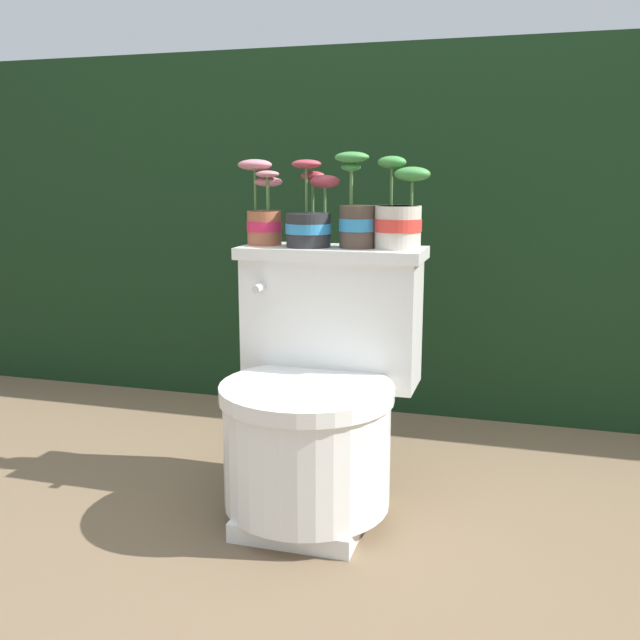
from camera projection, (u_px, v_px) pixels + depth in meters
ground_plane at (347, 518)px, 1.75m from camera, size 12.00×12.00×0.00m
hedge_backdrop at (424, 228)px, 2.77m from camera, size 3.97×0.79×1.25m
toilet at (316, 399)px, 1.76m from camera, size 0.48×0.53×0.65m
potted_plant_left at (264, 213)px, 1.87m from camera, size 0.12×0.09×0.22m
potted_plant_midleft at (310, 220)px, 1.82m from camera, size 0.13×0.13×0.22m
potted_plant_middle at (357, 216)px, 1.79m from camera, size 0.11×0.09×0.24m
potted_plant_midright at (399, 218)px, 1.77m from camera, size 0.14×0.12×0.23m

